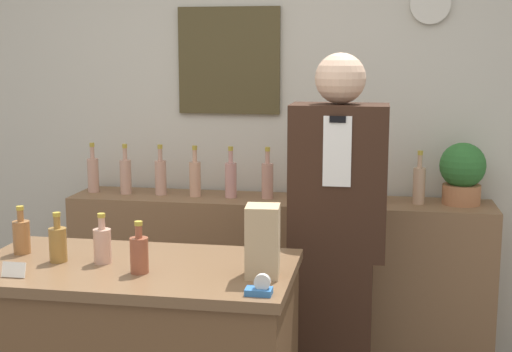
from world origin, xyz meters
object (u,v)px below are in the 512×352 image
(potted_plant, at_px, (462,172))
(shopkeeper, at_px, (337,243))
(tape_dispenser, at_px, (260,288))
(paper_bag, at_px, (263,241))

(potted_plant, bearing_deg, shopkeeper, -135.42)
(shopkeeper, distance_m, tape_dispenser, 0.96)
(shopkeeper, xyz_separation_m, paper_bag, (-0.22, -0.74, 0.19))
(shopkeeper, bearing_deg, paper_bag, -106.94)
(potted_plant, distance_m, tape_dispenser, 1.74)
(shopkeeper, xyz_separation_m, tape_dispenser, (-0.20, -0.94, 0.09))
(potted_plant, relative_size, paper_bag, 1.23)
(tape_dispenser, bearing_deg, potted_plant, 62.22)
(potted_plant, distance_m, paper_bag, 1.58)
(shopkeeper, relative_size, paper_bag, 6.57)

